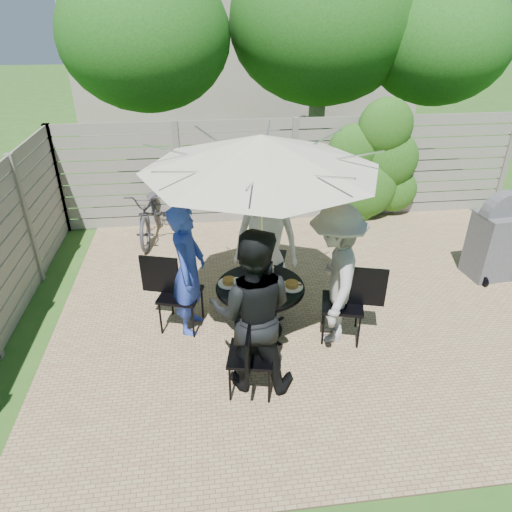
{
  "coord_description": "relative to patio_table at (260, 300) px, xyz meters",
  "views": [
    {
      "loc": [
        -1.61,
        -4.61,
        3.47
      ],
      "look_at": [
        -1.04,
        -0.04,
        0.94
      ],
      "focal_mm": 32.0,
      "sensor_mm": 36.0,
      "label": 1
    }
  ],
  "objects": [
    {
      "name": "backyard_envelope",
      "position": [
        1.11,
        10.53,
        2.15
      ],
      "size": [
        60.0,
        60.0,
        5.0
      ],
      "color": "#29561A",
      "rests_on": "ground"
    },
    {
      "name": "patio_table",
      "position": [
        0.0,
        0.0,
        0.0
      ],
      "size": [
        1.2,
        1.2,
        0.66
      ],
      "rotation": [
        0.0,
        0.0,
        -0.22
      ],
      "color": "black",
      "rests_on": "ground"
    },
    {
      "name": "umbrella",
      "position": [
        0.0,
        0.0,
        1.75
      ],
      "size": [
        2.94,
        2.94,
        2.38
      ],
      "rotation": [
        0.0,
        0.0,
        -0.22
      ],
      "color": "silver",
      "rests_on": "ground"
    },
    {
      "name": "chair_back",
      "position": [
        0.22,
        0.94,
        -0.16
      ],
      "size": [
        0.6,
        0.77,
        1.0
      ],
      "rotation": [
        0.0,
        0.0,
        4.4
      ],
      "color": "black",
      "rests_on": "ground"
    },
    {
      "name": "person_back",
      "position": [
        0.19,
        0.81,
        0.38
      ],
      "size": [
        0.92,
        0.7,
        1.68
      ],
      "primitive_type": "imported",
      "rotation": [
        0.0,
        0.0,
        6.06
      ],
      "color": "silver",
      "rests_on": "ground"
    },
    {
      "name": "chair_left",
      "position": [
        -0.94,
        0.22,
        -0.17
      ],
      "size": [
        0.73,
        0.57,
        0.95
      ],
      "rotation": [
        0.0,
        0.0,
        5.99
      ],
      "color": "black",
      "rests_on": "ground"
    },
    {
      "name": "person_left",
      "position": [
        -0.81,
        0.19,
        0.34
      ],
      "size": [
        0.5,
        0.66,
        1.6
      ],
      "primitive_type": "imported",
      "rotation": [
        0.0,
        0.0,
        7.63
      ],
      "color": "blue",
      "rests_on": "ground"
    },
    {
      "name": "chair_front",
      "position": [
        -0.21,
        -0.94,
        -0.18
      ],
      "size": [
        0.53,
        0.7,
        0.92
      ],
      "rotation": [
        0.0,
        0.0,
        1.37
      ],
      "color": "black",
      "rests_on": "ground"
    },
    {
      "name": "person_front",
      "position": [
        -0.19,
        -0.81,
        0.42
      ],
      "size": [
        0.98,
        0.84,
        1.76
      ],
      "primitive_type": "imported",
      "rotation": [
        0.0,
        0.0,
        2.92
      ],
      "color": "black",
      "rests_on": "ground"
    },
    {
      "name": "chair_right",
      "position": [
        0.94,
        -0.22,
        -0.17
      ],
      "size": [
        0.73,
        0.57,
        0.96
      ],
      "rotation": [
        0.0,
        0.0,
        2.87
      ],
      "color": "black",
      "rests_on": "ground"
    },
    {
      "name": "person_right",
      "position": [
        0.81,
        -0.19,
        0.38
      ],
      "size": [
        0.85,
        1.2,
        1.68
      ],
      "primitive_type": "imported",
      "rotation": [
        0.0,
        0.0,
        4.49
      ],
      "color": "#9B9A97",
      "rests_on": "ground"
    },
    {
      "name": "plate_back",
      "position": [
        0.08,
        0.35,
        0.22
      ],
      "size": [
        0.26,
        0.26,
        0.06
      ],
      "color": "white",
      "rests_on": "patio_table"
    },
    {
      "name": "plate_left",
      "position": [
        -0.35,
        0.08,
        0.22
      ],
      "size": [
        0.26,
        0.26,
        0.06
      ],
      "color": "white",
      "rests_on": "patio_table"
    },
    {
      "name": "plate_front",
      "position": [
        -0.08,
        -0.35,
        0.22
      ],
      "size": [
        0.26,
        0.26,
        0.06
      ],
      "color": "white",
      "rests_on": "patio_table"
    },
    {
      "name": "plate_right",
      "position": [
        0.35,
        -0.08,
        0.22
      ],
      "size": [
        0.26,
        0.26,
        0.06
      ],
      "color": "white",
      "rests_on": "patio_table"
    },
    {
      "name": "glass_back",
      "position": [
        -0.04,
        0.28,
        0.27
      ],
      "size": [
        0.07,
        0.07,
        0.14
      ],
      "primitive_type": "cylinder",
      "color": "silver",
      "rests_on": "patio_table"
    },
    {
      "name": "glass_left",
      "position": [
        -0.28,
        -0.04,
        0.27
      ],
      "size": [
        0.07,
        0.07,
        0.14
      ],
      "primitive_type": "cylinder",
      "color": "silver",
      "rests_on": "patio_table"
    },
    {
      "name": "glass_front",
      "position": [
        0.04,
        -0.28,
        0.27
      ],
      "size": [
        0.07,
        0.07,
        0.14
      ],
      "primitive_type": "cylinder",
      "color": "silver",
      "rests_on": "patio_table"
    },
    {
      "name": "syrup_jug",
      "position": [
        -0.05,
        0.06,
        0.28
      ],
      "size": [
        0.09,
        0.09,
        0.16
      ],
      "primitive_type": "cylinder",
      "color": "#59280C",
      "rests_on": "patio_table"
    },
    {
      "name": "coffee_cup",
      "position": [
        0.15,
        0.19,
        0.26
      ],
      "size": [
        0.08,
        0.08,
        0.12
      ],
      "primitive_type": "cylinder",
      "color": "#C6B293",
      "rests_on": "patio_table"
    },
    {
      "name": "bicycle",
      "position": [
        -1.46,
        2.84,
        -0.01
      ],
      "size": [
        0.77,
        1.76,
        0.9
      ],
      "primitive_type": "imported",
      "rotation": [
        0.0,
        0.0,
        -0.1
      ],
      "color": "#333338",
      "rests_on": "ground"
    },
    {
      "name": "bbq_grill",
      "position": [
        3.47,
        0.88,
        0.13
      ],
      "size": [
        0.68,
        0.55,
        1.3
      ],
      "rotation": [
        0.0,
        0.0,
        0.1
      ],
      "color": "#58595D",
      "rests_on": "ground"
    }
  ]
}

